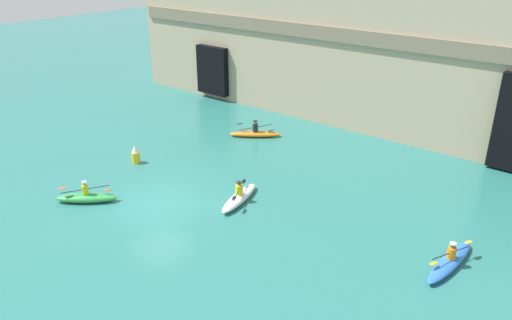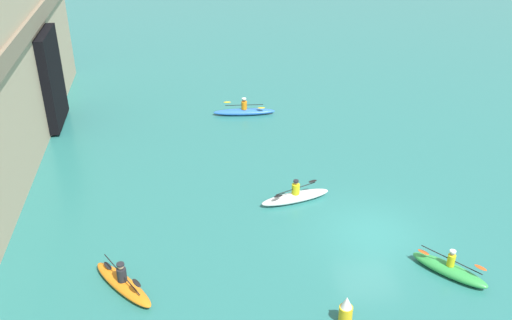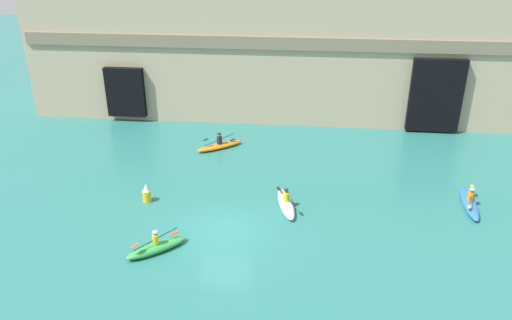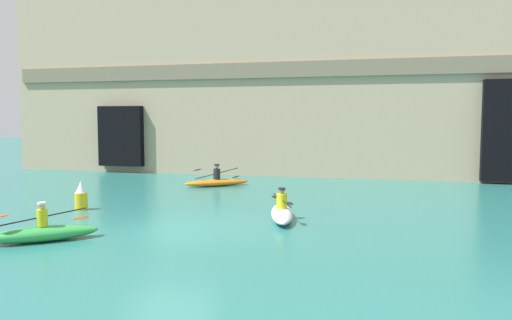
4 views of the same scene
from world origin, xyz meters
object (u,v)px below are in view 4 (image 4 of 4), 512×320
Objects in this scene: kayak_orange at (217,182)px; marker_buoy at (81,197)px; kayak_green at (43,233)px; kayak_white at (282,212)px.

marker_buoy is (-2.68, -7.29, 0.26)m from kayak_orange.
kayak_green is at bearing -131.16° from kayak_orange.
kayak_green reaches higher than kayak_white.
marker_buoy is at bearing 71.79° from kayak_green.
kayak_white is 1.22× the size of kayak_green.
marker_buoy is (-7.41, -0.15, 0.25)m from kayak_white.
kayak_orange reaches higher than marker_buoy.
kayak_green is (-0.90, -11.68, 0.02)m from kayak_orange.
kayak_white is at bearing 1.15° from marker_buoy.
kayak_orange is at bearing 69.82° from marker_buoy.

